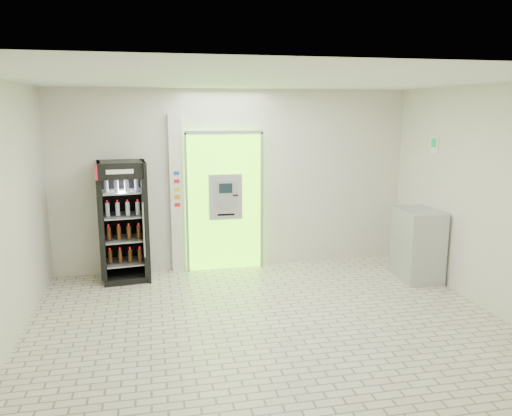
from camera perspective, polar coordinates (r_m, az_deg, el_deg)
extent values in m
plane|color=beige|center=(6.45, 1.55, -13.19)|extent=(6.00, 6.00, 0.00)
plane|color=silver|center=(8.41, -2.39, 3.23)|extent=(6.00, 0.00, 6.00)
plane|color=silver|center=(3.69, 10.88, -7.39)|extent=(6.00, 0.00, 6.00)
plane|color=silver|center=(6.05, -27.22, -1.15)|extent=(0.00, 5.00, 5.00)
plane|color=silver|center=(7.29, 25.19, 0.95)|extent=(0.00, 5.00, 5.00)
plane|color=white|center=(5.89, 1.71, 14.48)|extent=(6.00, 6.00, 0.00)
cube|color=#6FFA13|center=(8.36, -3.64, 0.75)|extent=(1.20, 0.12, 2.30)
cube|color=gray|center=(8.17, -3.67, 8.63)|extent=(1.28, 0.04, 0.06)
cube|color=gray|center=(8.23, -7.91, 0.49)|extent=(0.04, 0.04, 2.30)
cube|color=gray|center=(8.41, 0.68, 0.83)|extent=(0.04, 0.04, 2.30)
cube|color=black|center=(8.47, -2.86, -3.62)|extent=(0.62, 0.01, 0.67)
cube|color=black|center=(8.16, -6.03, 6.33)|extent=(0.22, 0.01, 0.18)
cube|color=#A8AAAF|center=(8.24, -3.54, 1.30)|extent=(0.55, 0.12, 0.75)
cube|color=black|center=(8.15, -3.48, 2.26)|extent=(0.22, 0.01, 0.16)
cube|color=gray|center=(8.20, -3.46, 0.33)|extent=(0.16, 0.01, 0.12)
cube|color=black|center=(8.20, -2.37, 1.47)|extent=(0.09, 0.01, 0.02)
cube|color=black|center=(8.23, -3.45, -0.77)|extent=(0.28, 0.01, 0.03)
cube|color=silver|center=(8.28, -9.02, 1.59)|extent=(0.22, 0.10, 2.60)
cube|color=#193FB2|center=(8.18, -9.07, 3.94)|extent=(0.09, 0.01, 0.06)
cube|color=red|center=(8.20, -9.05, 3.04)|extent=(0.09, 0.01, 0.06)
cube|color=yellow|center=(8.21, -9.02, 2.14)|extent=(0.09, 0.01, 0.06)
cube|color=orange|center=(8.24, -8.99, 1.25)|extent=(0.09, 0.01, 0.06)
cube|color=red|center=(8.26, -8.96, 0.36)|extent=(0.09, 0.01, 0.06)
cube|color=black|center=(8.08, -14.89, -1.48)|extent=(0.78, 0.72, 1.89)
cube|color=black|center=(8.37, -14.79, -1.04)|extent=(0.71, 0.13, 1.89)
cube|color=#B40912|center=(7.63, -15.30, 4.03)|extent=(0.69, 0.09, 0.23)
cube|color=white|center=(7.62, -15.31, 4.02)|extent=(0.39, 0.05, 0.07)
cube|color=black|center=(8.31, -14.58, -7.52)|extent=(0.78, 0.72, 0.09)
cylinder|color=gray|center=(7.75, -12.71, -2.48)|extent=(0.03, 0.03, 0.85)
cube|color=gray|center=(8.24, -14.66, -5.96)|extent=(0.65, 0.61, 0.02)
cube|color=gray|center=(8.14, -14.79, -3.42)|extent=(0.65, 0.61, 0.02)
cube|color=gray|center=(8.06, -14.92, -0.83)|extent=(0.65, 0.61, 0.02)
cube|color=gray|center=(7.99, -15.06, 1.82)|extent=(0.65, 0.61, 0.02)
cube|color=#A8AAAF|center=(8.33, 17.99, -3.99)|extent=(0.63, 0.89, 1.12)
cube|color=gray|center=(8.18, 16.29, -3.76)|extent=(0.07, 0.82, 0.01)
cube|color=white|center=(8.37, 19.71, 6.83)|extent=(0.02, 0.22, 0.26)
cube|color=#0D9243|center=(8.36, 19.65, 7.03)|extent=(0.00, 0.14, 0.14)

